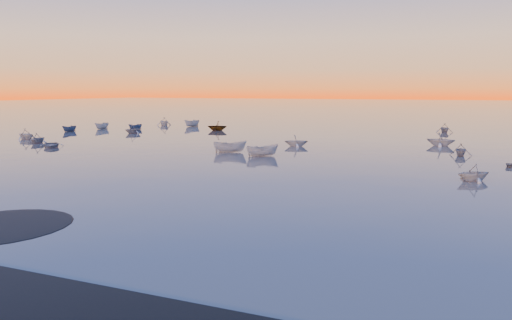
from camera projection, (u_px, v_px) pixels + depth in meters
The scene contains 6 objects.
ground at pixel (379, 124), 116.43m from camera, with size 600.00×600.00×0.00m, color #625A52.
mud_lobes at pixel (34, 253), 24.48m from camera, with size 140.00×6.00×0.07m, color black, non-canonical shape.
moored_fleet at pixel (326, 144), 73.64m from camera, with size 124.00×58.00×1.20m, color beige, non-canonical shape.
boat_near_left at pixel (51, 147), 69.46m from camera, with size 4.41×1.84×1.10m, color gray.
boat_near_center at pixel (230, 152), 63.95m from camera, with size 4.28×1.81×1.48m, color beige.
boat_near_right at pixel (461, 156), 60.79m from camera, with size 3.32×1.50×1.16m, color gray.
Camera 1 is at (19.34, -18.40, 7.98)m, focal length 35.00 mm.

